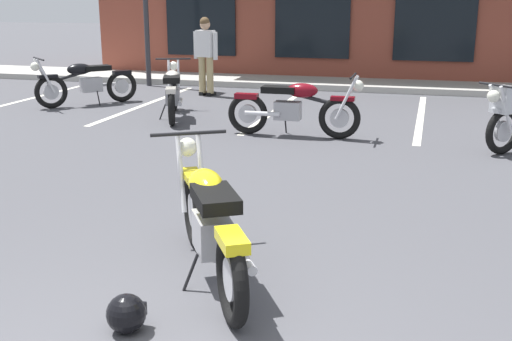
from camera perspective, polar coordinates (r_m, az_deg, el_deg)
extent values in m
plane|color=#47474C|center=(7.05, 2.54, -2.03)|extent=(80.00, 80.00, 0.00)
cube|color=#A8A59E|center=(15.50, 9.87, 7.60)|extent=(22.00, 1.80, 0.14)
cube|color=black|center=(17.00, -4.96, 13.10)|extent=(1.88, 0.06, 1.70)
cube|color=black|center=(16.22, 5.06, 12.99)|extent=(1.88, 0.06, 1.70)
cube|color=black|center=(15.95, 15.72, 12.46)|extent=(1.88, 0.06, 1.70)
cube|color=silver|center=(14.43, -19.45, 6.12)|extent=(0.12, 4.80, 0.01)
cube|color=silver|center=(13.10, -9.70, 5.91)|extent=(0.12, 4.80, 0.01)
cube|color=silver|center=(12.22, 1.82, 5.45)|extent=(0.12, 4.80, 0.01)
cube|color=silver|center=(11.89, 14.52, 4.68)|extent=(0.12, 4.80, 0.01)
torus|color=black|center=(4.22, -2.19, -9.69)|extent=(0.41, 0.60, 0.64)
cylinder|color=#B7B7BC|center=(4.22, -2.19, -9.69)|extent=(0.20, 0.28, 0.29)
torus|color=black|center=(5.53, -5.57, -3.55)|extent=(0.41, 0.60, 0.64)
cylinder|color=#B7B7BC|center=(5.53, -5.57, -3.55)|extent=(0.20, 0.28, 0.29)
cylinder|color=silver|center=(5.52, -6.75, -0.15)|extent=(0.20, 0.30, 0.66)
cylinder|color=silver|center=(5.55, -4.91, -0.02)|extent=(0.20, 0.30, 0.66)
cylinder|color=black|center=(5.53, -6.06, 3.33)|extent=(0.58, 0.36, 0.03)
sphere|color=silver|center=(5.64, -6.15, 2.10)|extent=(0.23, 0.23, 0.17)
cube|color=yellow|center=(5.48, -5.72, -0.45)|extent=(0.30, 0.38, 0.06)
cube|color=#9E9EA3|center=(4.76, -3.94, -5.66)|extent=(0.41, 0.47, 0.28)
cylinder|color=silver|center=(4.47, -1.22, -7.62)|extent=(0.34, 0.51, 0.07)
cylinder|color=black|center=(4.87, -4.46, -2.20)|extent=(0.53, 0.84, 0.26)
ellipsoid|color=yellow|center=(4.87, -4.52, -1.23)|extent=(0.47, 0.55, 0.22)
cube|color=black|center=(4.53, -3.67, -2.49)|extent=(0.51, 0.59, 0.10)
cube|color=yellow|center=(4.09, -2.16, -6.25)|extent=(0.32, 0.39, 0.08)
cylinder|color=black|center=(4.77, -5.86, -9.05)|extent=(0.13, 0.09, 0.29)
torus|color=black|center=(10.02, -0.74, 5.10)|extent=(0.64, 0.11, 0.64)
cylinder|color=#B7B7BC|center=(10.02, -0.74, 5.10)|extent=(0.29, 0.06, 0.29)
torus|color=black|center=(9.74, 7.48, 4.67)|extent=(0.64, 0.11, 0.64)
cylinder|color=#B7B7BC|center=(9.74, 7.48, 4.67)|extent=(0.29, 0.06, 0.29)
cylinder|color=silver|center=(9.76, 8.20, 6.57)|extent=(0.33, 0.05, 0.66)
cylinder|color=silver|center=(9.59, 8.07, 6.42)|extent=(0.33, 0.05, 0.66)
cylinder|color=black|center=(9.62, 8.68, 8.35)|extent=(0.04, 0.66, 0.03)
sphere|color=silver|center=(9.63, 9.13, 7.50)|extent=(0.17, 0.17, 0.17)
cube|color=maroon|center=(9.68, 7.77, 6.40)|extent=(0.36, 0.14, 0.06)
cube|color=#9E9EA3|center=(9.86, 2.86, 5.38)|extent=(0.40, 0.24, 0.28)
cylinder|color=silver|center=(9.81, 0.56, 5.12)|extent=(0.55, 0.08, 0.07)
cylinder|color=black|center=(9.78, 4.03, 6.71)|extent=(0.94, 0.07, 0.26)
ellipsoid|color=maroon|center=(9.76, 4.16, 7.16)|extent=(0.48, 0.26, 0.22)
cube|color=black|center=(9.84, 2.08, 7.26)|extent=(0.52, 0.29, 0.10)
cube|color=maroon|center=(9.98, -0.86, 6.69)|extent=(0.36, 0.16, 0.08)
cylinder|color=black|center=(10.09, 2.67, 4.12)|extent=(0.03, 0.13, 0.29)
torus|color=black|center=(13.42, -11.93, 7.39)|extent=(0.49, 0.55, 0.64)
cylinder|color=#B7B7BC|center=(13.42, -11.93, 7.39)|extent=(0.23, 0.26, 0.29)
torus|color=black|center=(12.96, -17.86, 6.71)|extent=(0.49, 0.55, 0.64)
cylinder|color=#B7B7BC|center=(12.96, -17.86, 6.71)|extent=(0.23, 0.26, 0.29)
cylinder|color=silver|center=(12.81, -18.30, 8.03)|extent=(0.25, 0.27, 0.66)
cylinder|color=silver|center=(12.98, -18.52, 8.10)|extent=(0.25, 0.27, 0.66)
cylinder|color=black|center=(12.84, -18.88, 9.44)|extent=(0.52, 0.46, 0.03)
sphere|color=silver|center=(12.84, -19.17, 8.78)|extent=(0.24, 0.24, 0.17)
cube|color=black|center=(12.92, -18.15, 8.01)|extent=(0.34, 0.36, 0.06)
cube|color=#9E9EA3|center=(13.19, -14.54, 7.45)|extent=(0.44, 0.46, 0.28)
cylinder|color=silver|center=(13.45, -13.24, 7.51)|extent=(0.41, 0.46, 0.07)
cylinder|color=black|center=(13.10, -15.44, 8.39)|extent=(0.66, 0.75, 0.26)
ellipsoid|color=black|center=(13.08, -15.55, 8.73)|extent=(0.51, 0.53, 0.22)
cube|color=black|center=(13.20, -14.06, 8.89)|extent=(0.55, 0.58, 0.10)
cube|color=black|center=(13.40, -11.91, 8.59)|extent=(0.36, 0.38, 0.08)
cylinder|color=black|center=(13.08, -13.91, 6.28)|extent=(0.12, 0.11, 0.29)
torus|color=black|center=(9.34, 21.26, 3.29)|extent=(0.53, 0.52, 0.64)
cylinder|color=#B7B7BC|center=(9.34, 21.26, 3.29)|extent=(0.25, 0.24, 0.29)
cylinder|color=silver|center=(9.15, 21.47, 5.08)|extent=(0.26, 0.26, 0.66)
cylinder|color=silver|center=(9.27, 20.62, 5.28)|extent=(0.26, 0.26, 0.66)
cylinder|color=black|center=(9.10, 20.90, 7.13)|extent=(0.48, 0.50, 0.03)
sphere|color=silver|center=(9.06, 20.49, 6.24)|extent=(0.24, 0.24, 0.17)
cube|color=silver|center=(9.26, 21.28, 5.08)|extent=(0.36, 0.35, 0.06)
cube|color=silver|center=(9.23, 21.32, 5.93)|extent=(0.37, 0.37, 0.36)
torus|color=black|center=(10.75, -7.57, 5.67)|extent=(0.32, 0.63, 0.64)
cylinder|color=#B7B7BC|center=(10.75, -7.57, 5.67)|extent=(0.16, 0.29, 0.29)
torus|color=black|center=(12.17, -7.35, 6.80)|extent=(0.32, 0.63, 0.64)
cylinder|color=#B7B7BC|center=(12.17, -7.35, 6.80)|extent=(0.16, 0.29, 0.29)
cylinder|color=silver|center=(12.23, -7.81, 8.34)|extent=(0.16, 0.32, 0.66)
cylinder|color=silver|center=(12.23, -6.96, 8.37)|extent=(0.16, 0.32, 0.66)
cylinder|color=black|center=(12.27, -7.43, 9.88)|extent=(0.63, 0.27, 0.03)
sphere|color=silver|center=(12.37, -7.39, 9.27)|extent=(0.22, 0.22, 0.17)
cube|color=beige|center=(12.17, -7.39, 8.23)|extent=(0.26, 0.39, 0.06)
cube|color=#9E9EA3|center=(11.37, -7.48, 6.61)|extent=(0.37, 0.46, 0.28)
cylinder|color=silver|center=(11.01, -6.80, 6.13)|extent=(0.26, 0.54, 0.07)
cylinder|color=black|center=(11.53, -7.49, 7.93)|extent=(0.39, 0.90, 0.26)
ellipsoid|color=beige|center=(11.54, -7.50, 8.34)|extent=(0.41, 0.54, 0.22)
cube|color=black|center=(11.19, -7.56, 8.12)|extent=(0.45, 0.59, 0.10)
cube|color=beige|center=(10.69, -7.62, 7.13)|extent=(0.28, 0.39, 0.08)
cylinder|color=black|center=(11.35, -8.35, 5.23)|extent=(0.13, 0.07, 0.29)
cube|color=black|center=(14.13, -4.70, 6.91)|extent=(0.16, 0.26, 0.08)
cube|color=black|center=(14.01, -4.02, 6.85)|extent=(0.16, 0.26, 0.08)
cylinder|color=tan|center=(14.04, -4.83, 8.58)|extent=(0.18, 0.18, 0.80)
cylinder|color=tan|center=(13.93, -4.15, 8.54)|extent=(0.18, 0.18, 0.80)
cube|color=silver|center=(13.92, -4.55, 11.26)|extent=(0.42, 0.31, 0.56)
cylinder|color=silver|center=(14.06, -5.40, 11.12)|extent=(0.12, 0.12, 0.58)
cylinder|color=silver|center=(13.78, -3.67, 11.07)|extent=(0.12, 0.12, 0.58)
sphere|color=tan|center=(13.90, -4.58, 12.90)|extent=(0.27, 0.27, 0.22)
sphere|color=brown|center=(13.89, -4.61, 13.11)|extent=(0.26, 0.26, 0.21)
sphere|color=black|center=(4.29, -11.54, -12.44)|extent=(0.26, 0.26, 0.26)
cube|color=black|center=(4.37, -10.91, -11.92)|extent=(0.18, 0.03, 0.09)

